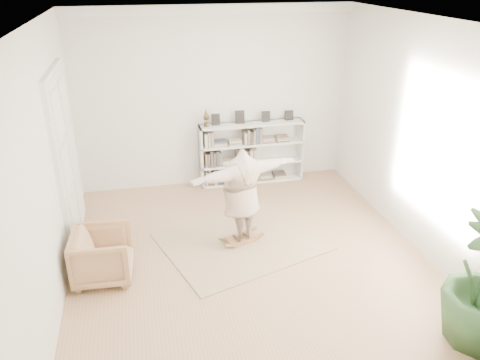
# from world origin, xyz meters

# --- Properties ---
(floor) EXTENTS (6.00, 6.00, 0.00)m
(floor) POSITION_xyz_m (0.00, 0.00, 0.00)
(floor) COLOR #A07653
(floor) RESTS_ON ground
(room_shell) EXTENTS (6.00, 6.00, 6.00)m
(room_shell) POSITION_xyz_m (0.00, 2.94, 3.51)
(room_shell) COLOR silver
(room_shell) RESTS_ON floor
(doors) EXTENTS (0.09, 1.78, 2.92)m
(doors) POSITION_xyz_m (-2.70, 1.30, 1.40)
(doors) COLOR white
(doors) RESTS_ON floor
(bookshelf) EXTENTS (2.20, 0.35, 1.64)m
(bookshelf) POSITION_xyz_m (0.74, 2.82, 0.64)
(bookshelf) COLOR silver
(bookshelf) RESTS_ON floor
(armchair) EXTENTS (0.90, 0.88, 0.77)m
(armchair) POSITION_xyz_m (-2.21, -0.04, 0.39)
(armchair) COLOR tan
(armchair) RESTS_ON floor
(rug) EXTENTS (3.00, 2.68, 0.02)m
(rug) POSITION_xyz_m (-0.01, 0.47, 0.01)
(rug) COLOR tan
(rug) RESTS_ON floor
(rocker_board) EXTENTS (0.57, 0.44, 0.11)m
(rocker_board) POSITION_xyz_m (-0.01, 0.47, 0.07)
(rocker_board) COLOR brown
(rocker_board) RESTS_ON rug
(person) EXTENTS (2.04, 1.12, 1.60)m
(person) POSITION_xyz_m (-0.01, 0.47, 0.93)
(person) COLOR tan
(person) RESTS_ON rocker_board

